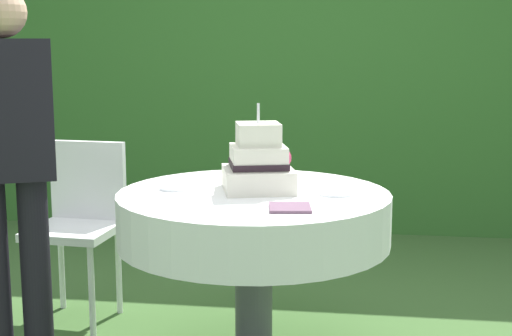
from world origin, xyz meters
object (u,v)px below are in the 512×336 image
at_px(serving_plate_left, 175,188).
at_px(napkin_stack, 290,208).
at_px(cake_table, 254,221).
at_px(serving_plate_far, 286,175).
at_px(wedding_cake, 259,164).
at_px(serving_plate_near, 336,193).
at_px(garden_chair, 80,213).
at_px(standing_person, 9,159).

bearing_deg(serving_plate_left, napkin_stack, -30.19).
distance_m(cake_table, serving_plate_far, 0.43).
bearing_deg(napkin_stack, serving_plate_left, 149.81).
distance_m(wedding_cake, serving_plate_left, 0.38).
distance_m(cake_table, serving_plate_near, 0.36).
xyz_separation_m(cake_table, serving_plate_near, (0.34, 0.01, 0.13)).
bearing_deg(garden_chair, serving_plate_near, -19.35).
xyz_separation_m(serving_plate_near, napkin_stack, (-0.16, -0.29, -0.00)).
bearing_deg(cake_table, garden_chair, 154.22).
bearing_deg(napkin_stack, standing_person, 179.30).
bearing_deg(serving_plate_left, serving_plate_near, -0.83).
bearing_deg(serving_plate_far, cake_table, -103.08).
bearing_deg(standing_person, serving_plate_left, 25.88).
xyz_separation_m(serving_plate_far, napkin_stack, (0.09, -0.69, -0.00)).
distance_m(cake_table, garden_chair, 1.05).
bearing_deg(standing_person, garden_chair, 90.48).
distance_m(serving_plate_far, napkin_stack, 0.70).
bearing_deg(serving_plate_left, cake_table, -2.50).
xyz_separation_m(serving_plate_near, serving_plate_far, (-0.25, 0.40, 0.00)).
height_order(serving_plate_far, garden_chair, garden_chair).
xyz_separation_m(wedding_cake, serving_plate_far, (0.08, 0.35, -0.11)).
height_order(cake_table, serving_plate_far, serving_plate_far).
bearing_deg(cake_table, serving_plate_left, 177.50).
xyz_separation_m(serving_plate_left, napkin_stack, (0.52, -0.30, -0.00)).
bearing_deg(napkin_stack, wedding_cake, 115.72).
height_order(cake_table, serving_plate_near, serving_plate_near).
distance_m(cake_table, napkin_stack, 0.36).
relative_size(serving_plate_far, garden_chair, 0.11).
relative_size(cake_table, wedding_cake, 3.10).
bearing_deg(cake_table, napkin_stack, -58.03).
bearing_deg(standing_person, serving_plate_far, 33.26).
bearing_deg(garden_chair, cake_table, -25.78).
bearing_deg(napkin_stack, serving_plate_far, 97.14).
relative_size(wedding_cake, serving_plate_left, 2.82).
distance_m(wedding_cake, napkin_stack, 0.39).
height_order(wedding_cake, serving_plate_near, wedding_cake).
relative_size(serving_plate_near, standing_person, 0.09).
bearing_deg(serving_plate_near, standing_person, -167.66).
xyz_separation_m(serving_plate_near, garden_chair, (-1.29, 0.45, -0.23)).
bearing_deg(standing_person, serving_plate_near, 12.34).
height_order(cake_table, serving_plate_left, serving_plate_left).
relative_size(serving_plate_far, serving_plate_left, 0.78).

